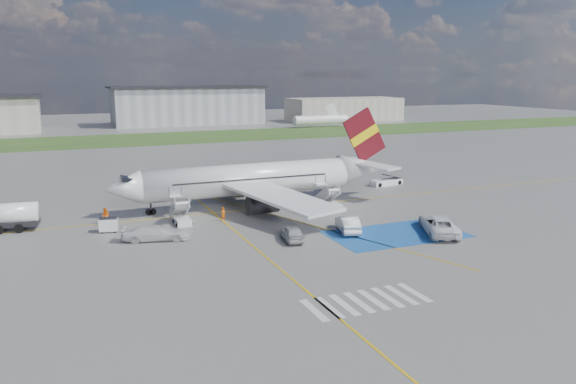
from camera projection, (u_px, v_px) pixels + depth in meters
name	position (u px, v px, depth m)	size (l,w,h in m)	color
ground	(292.00, 235.00, 57.69)	(400.00, 400.00, 0.00)	#60605E
grass_strip	(146.00, 139.00, 143.46)	(400.00, 30.00, 0.01)	#2D4C1E
taxiway_line_main	(253.00, 209.00, 68.52)	(120.00, 0.20, 0.01)	gold
taxiway_line_cross	(284.00, 272.00, 46.77)	(0.20, 60.00, 0.01)	gold
taxiway_line_diag	(253.00, 209.00, 68.52)	(0.20, 60.00, 0.01)	gold
staging_box	(396.00, 234.00, 57.86)	(14.00, 8.00, 0.01)	#1A519C
crosswalk	(366.00, 301.00, 40.76)	(9.00, 4.00, 0.01)	silver
terminal_centre	(188.00, 106.00, 185.90)	(48.00, 18.00, 12.00)	gray
terminal_east	(344.00, 109.00, 200.78)	(40.00, 16.00, 8.00)	#A29A8B
airliner	(259.00, 178.00, 70.20)	(36.81, 32.95, 11.92)	silver
airstairs_fwd	(182.00, 218.00, 61.83)	(1.90, 5.20, 3.60)	silver
airstairs_aft	(331.00, 204.00, 68.82)	(1.90, 5.20, 3.60)	silver
gpu_cart	(109.00, 225.00, 58.58)	(2.03, 1.51, 1.54)	silver
belt_loader	(386.00, 182.00, 83.61)	(5.71, 2.75, 1.66)	silver
car_silver_a	(292.00, 233.00, 55.53)	(1.79, 4.44, 1.51)	#A5A9AC
car_silver_b	(348.00, 224.00, 58.59)	(1.82, 5.21, 1.72)	silver
van_white_a	(439.00, 221.00, 58.23)	(2.96, 6.42, 2.41)	white
van_white_b	(156.00, 231.00, 55.53)	(2.01, 4.95, 1.94)	silver
crew_fwd	(223.00, 214.00, 62.89)	(0.59, 0.39, 1.61)	#E05F0B
crew_nose	(106.00, 216.00, 61.77)	(0.88, 0.69, 1.81)	orange
crew_aft	(291.00, 202.00, 68.83)	(0.93, 0.39, 1.58)	#FF640D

